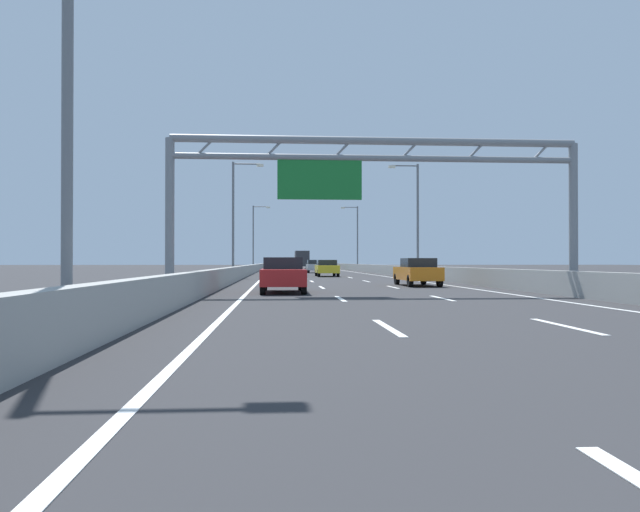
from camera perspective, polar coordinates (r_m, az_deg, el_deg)
name	(u,v)px	position (r m, az deg, el deg)	size (l,w,h in m)	color
ground_plane	(302,269)	(99.08, -1.71, -1.29)	(260.00, 260.00, 0.00)	#2D2D30
lane_dash_left_1	(388,328)	(11.76, 6.59, -6.87)	(0.16, 3.00, 0.01)	white
lane_dash_left_2	(340,299)	(20.64, 1.99, -4.14)	(0.16, 3.00, 0.01)	white
lane_dash_left_3	(322,287)	(29.60, 0.17, -3.05)	(0.16, 3.00, 0.01)	white
lane_dash_left_4	(312,281)	(38.57, -0.80, -2.46)	(0.16, 3.00, 0.01)	white
lane_dash_left_5	(306,278)	(47.56, -1.40, -2.10)	(0.16, 3.00, 0.01)	white
lane_dash_left_6	(301,275)	(56.55, -1.82, -1.85)	(0.16, 3.00, 0.01)	white
lane_dash_left_7	(298,273)	(65.54, -2.11, -1.67)	(0.16, 3.00, 0.01)	white
lane_dash_left_8	(296,272)	(74.53, -2.34, -1.53)	(0.16, 3.00, 0.01)	white
lane_dash_left_9	(294,271)	(83.53, -2.52, -1.42)	(0.16, 3.00, 0.01)	white
lane_dash_left_10	(293,270)	(92.53, -2.66, -1.33)	(0.16, 3.00, 0.01)	white
lane_dash_left_11	(291,269)	(101.52, -2.78, -1.26)	(0.16, 3.00, 0.01)	white
lane_dash_left_12	(290,268)	(110.52, -2.88, -1.20)	(0.16, 3.00, 0.01)	white
lane_dash_left_13	(289,268)	(119.52, -2.96, -1.15)	(0.16, 3.00, 0.01)	white
lane_dash_left_14	(289,267)	(128.52, -3.03, -1.11)	(0.16, 3.00, 0.01)	white
lane_dash_left_15	(288,267)	(137.51, -3.10, -1.07)	(0.16, 3.00, 0.01)	white
lane_dash_left_16	(288,267)	(146.51, -3.15, -1.04)	(0.16, 3.00, 0.01)	white
lane_dash_left_17	(287,266)	(155.51, -3.20, -1.01)	(0.16, 3.00, 0.01)	white
lane_dash_right_1	(565,326)	(12.91, 22.59, -6.27)	(0.16, 3.00, 0.01)	white
lane_dash_right_2	(442,298)	(21.32, 11.68, -4.02)	(0.16, 3.00, 0.01)	white
lane_dash_right_3	(393,287)	(30.07, 7.04, -3.00)	(0.16, 3.00, 0.01)	white
lane_dash_right_4	(366,281)	(38.94, 4.50, -2.44)	(0.16, 3.00, 0.01)	white
lane_dash_right_5	(350,278)	(47.86, 2.91, -2.09)	(0.16, 3.00, 0.01)	white
lane_dash_right_6	(339,275)	(56.80, 1.82, -1.84)	(0.16, 3.00, 0.01)	white
lane_dash_right_7	(331,273)	(65.76, 1.02, -1.66)	(0.16, 3.00, 0.01)	white
lane_dash_right_8	(324,272)	(74.72, 0.42, -1.53)	(0.16, 3.00, 0.01)	white
lane_dash_right_9	(319,271)	(83.70, -0.05, -1.42)	(0.16, 3.00, 0.01)	white
lane_dash_right_10	(316,270)	(92.68, -0.43, -1.33)	(0.16, 3.00, 0.01)	white
lane_dash_right_11	(312,269)	(101.66, -0.75, -1.26)	(0.16, 3.00, 0.01)	white
lane_dash_right_12	(310,268)	(110.65, -1.01, -1.20)	(0.16, 3.00, 0.01)	white
lane_dash_right_13	(307,268)	(119.64, -1.24, -1.15)	(0.16, 3.00, 0.01)	white
lane_dash_right_14	(305,267)	(128.63, -1.43, -1.11)	(0.16, 3.00, 0.01)	white
lane_dash_right_15	(304,267)	(137.62, -1.60, -1.07)	(0.16, 3.00, 0.01)	white
lane_dash_right_16	(302,267)	(146.61, -1.74, -1.04)	(0.16, 3.00, 0.01)	white
lane_dash_right_17	(301,266)	(155.60, -1.87, -1.01)	(0.16, 3.00, 0.01)	white
edge_line_left	(270,270)	(87.01, -4.85, -1.38)	(0.16, 176.00, 0.01)	white
edge_line_right	(341,270)	(87.49, 2.05, -1.38)	(0.16, 176.00, 0.01)	white
barrier_left	(263,266)	(109.04, -5.54, -0.96)	(0.45, 220.00, 0.95)	#9E9E99
barrier_right	(337,266)	(109.53, 1.69, -0.96)	(0.45, 220.00, 0.95)	#9E9E99
sign_gantry	(369,174)	(24.22, 4.76, 7.91)	(16.86, 0.36, 6.36)	gray
streetlamp_left_near	(81,32)	(12.04, -22.04, 19.38)	(2.58, 0.28, 9.50)	slate
streetlamp_left_mid	(236,212)	(49.16, -8.11, 4.25)	(2.58, 0.28, 9.50)	slate
streetlamp_right_mid	(415,213)	(50.34, 9.15, 4.14)	(2.58, 0.28, 9.50)	slate
streetlamp_left_far	(255,234)	(87.13, -6.30, 2.16)	(2.58, 0.28, 9.50)	slate
streetlamp_right_far	(356,234)	(87.80, 3.49, 2.14)	(2.58, 0.28, 9.50)	slate
silver_car	(315,266)	(68.03, -0.52, -0.99)	(1.80, 4.45, 1.49)	#A8ADB2
yellow_car	(327,268)	(51.58, 0.66, -1.14)	(1.85, 4.56, 1.44)	yellow
red_car	(283,275)	(24.94, -3.59, -1.80)	(1.83, 4.35, 1.48)	red
green_car	(327,265)	(92.70, 0.71, -0.88)	(1.81, 4.56, 1.42)	#1E7A38
black_car	(318,265)	(109.59, -0.17, -0.83)	(1.71, 4.53, 1.39)	black
orange_car	(417,272)	(32.11, 9.37, -1.49)	(1.75, 4.48, 1.48)	orange
box_truck	(302,259)	(102.92, -1.78, -0.30)	(2.32, 8.88, 3.11)	silver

